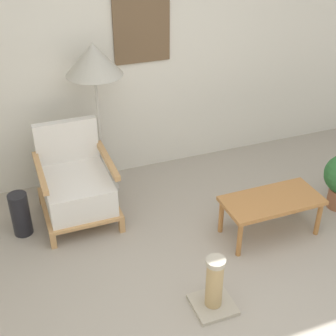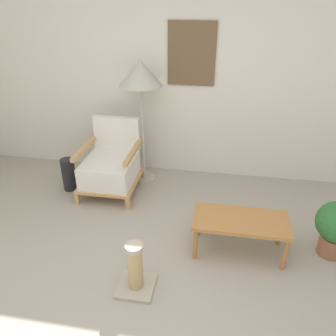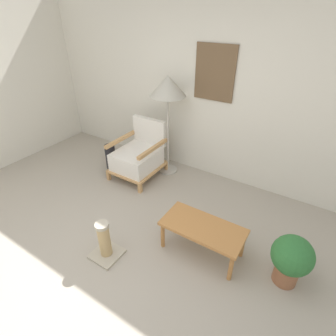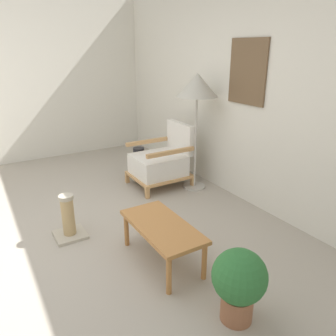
# 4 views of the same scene
# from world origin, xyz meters

# --- Properties ---
(ground_plane) EXTENTS (14.00, 14.00, 0.00)m
(ground_plane) POSITION_xyz_m (0.00, 0.00, 0.00)
(ground_plane) COLOR #A89E8E
(wall_back) EXTENTS (8.00, 0.09, 2.70)m
(wall_back) POSITION_xyz_m (0.00, 2.44, 1.35)
(wall_back) COLOR silver
(wall_back) RESTS_ON ground_plane
(wall_left) EXTENTS (0.06, 8.00, 2.70)m
(wall_left) POSITION_xyz_m (-2.90, 0.50, 1.35)
(wall_left) COLOR silver
(wall_left) RESTS_ON ground_plane
(armchair) EXTENTS (0.66, 0.75, 0.84)m
(armchair) POSITION_xyz_m (-0.81, 1.77, 0.34)
(armchair) COLOR tan
(armchair) RESTS_ON ground_plane
(floor_lamp) EXTENTS (0.51, 0.51, 1.52)m
(floor_lamp) POSITION_xyz_m (-0.49, 2.10, 1.33)
(floor_lamp) COLOR #B7B2A8
(floor_lamp) RESTS_ON ground_plane
(coffee_table) EXTENTS (0.86, 0.42, 0.37)m
(coffee_table) POSITION_xyz_m (0.71, 0.89, 0.32)
(coffee_table) COLOR #B2753D
(coffee_table) RESTS_ON ground_plane
(vase) EXTENTS (0.17, 0.17, 0.41)m
(vase) POSITION_xyz_m (-1.34, 1.68, 0.20)
(vase) COLOR black
(vase) RESTS_ON ground_plane
(potted_plant) EXTENTS (0.38, 0.38, 0.55)m
(potted_plant) POSITION_xyz_m (1.56, 1.00, 0.32)
(potted_plant) COLOR #935B3D
(potted_plant) RESTS_ON ground_plane
(scratching_post) EXTENTS (0.30, 0.30, 0.46)m
(scratching_post) POSITION_xyz_m (-0.13, 0.29, 0.18)
(scratching_post) COLOR #B2A893
(scratching_post) RESTS_ON ground_plane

